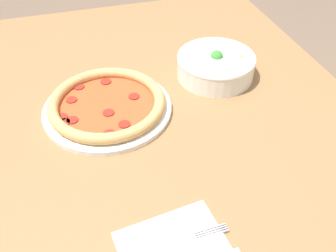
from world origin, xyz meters
TOP-DOWN VIEW (x-y plane):
  - dining_table at (0.00, 0.00)m, footprint 1.12×1.04m
  - pizza at (0.01, -0.08)m, footprint 0.30×0.30m
  - bowl at (-0.05, 0.22)m, footprint 0.20×0.20m
  - fork at (0.39, -0.04)m, footprint 0.02×0.19m

SIDE VIEW (x-z plane):
  - dining_table at x=0.00m, z-range 0.28..1.05m
  - fork at x=0.39m, z-range 0.77..0.78m
  - pizza at x=0.01m, z-range 0.77..0.81m
  - bowl at x=-0.05m, z-range 0.77..0.84m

